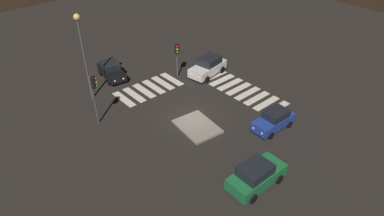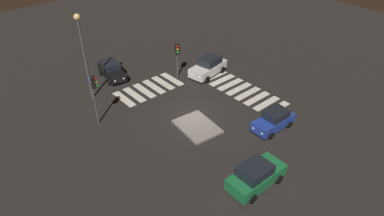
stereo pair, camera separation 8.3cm
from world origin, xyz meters
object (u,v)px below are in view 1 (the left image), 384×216
object	(u,v)px
traffic_light_east	(177,52)
car_green	(256,175)
traffic_island	(197,126)
car_blue	(274,120)
street_lamp	(82,44)
traffic_light_north	(94,89)
car_black	(111,70)
car_white	(208,67)

from	to	relation	value
traffic_light_east	car_green	bearing A→B (deg)	9.34
traffic_island	car_blue	bearing A→B (deg)	-132.02
traffic_island	street_lamp	size ratio (longest dim) A/B	0.49
car_green	traffic_light_north	distance (m)	14.24
traffic_light_north	car_black	bearing A→B (deg)	87.91
traffic_light_north	traffic_light_east	distance (m)	10.16
car_blue	traffic_light_north	xyz separation A→B (m)	(10.15, 10.45, 2.55)
car_black	traffic_light_east	distance (m)	7.11
car_white	traffic_light_east	xyz separation A→B (m)	(1.64, 2.78, 1.90)
car_white	traffic_light_north	distance (m)	13.00
car_white	street_lamp	world-z (taller)	street_lamp
car_blue	traffic_light_north	world-z (taller)	traffic_light_north
car_black	traffic_light_north	world-z (taller)	traffic_light_north
traffic_island	car_green	distance (m)	7.55
car_green	car_blue	size ratio (longest dim) A/B	1.12
car_blue	traffic_light_north	distance (m)	14.79
traffic_island	traffic_light_east	world-z (taller)	traffic_light_east
traffic_light_east	street_lamp	bearing A→B (deg)	-74.90
traffic_light_north	traffic_light_east	world-z (taller)	traffic_light_north
traffic_light_east	car_black	bearing A→B (deg)	-101.23
car_white	traffic_light_north	size ratio (longest dim) A/B	1.03
traffic_light_east	street_lamp	size ratio (longest dim) A/B	0.46
car_black	traffic_light_north	size ratio (longest dim) A/B	0.92
car_black	car_blue	size ratio (longest dim) A/B	1.05
car_black	street_lamp	xyz separation A→B (m)	(-2.23, 3.47, 4.68)
car_green	car_white	bearing A→B (deg)	59.50
traffic_island	street_lamp	distance (m)	12.15
traffic_light_north	traffic_light_east	size ratio (longest dim) A/B	1.19
traffic_light_east	car_white	bearing A→B (deg)	89.07
traffic_island	street_lamp	world-z (taller)	street_lamp
car_green	traffic_light_east	xyz separation A→B (m)	(15.08, -5.57, 1.91)
traffic_island	traffic_light_east	size ratio (longest dim) A/B	1.07
car_white	car_green	world-z (taller)	car_white
car_white	car_blue	distance (m)	10.53
car_white	car_black	bearing A→B (deg)	-46.81
car_green	traffic_light_north	world-z (taller)	traffic_light_north
car_blue	traffic_island	bearing A→B (deg)	-39.80
traffic_island	car_black	bearing A→B (deg)	4.44
street_lamp	car_green	bearing A→B (deg)	-170.00
traffic_island	traffic_light_east	bearing A→B (deg)	-28.71
traffic_island	car_white	size ratio (longest dim) A/B	0.87
traffic_light_north	street_lamp	size ratio (longest dim) A/B	0.54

